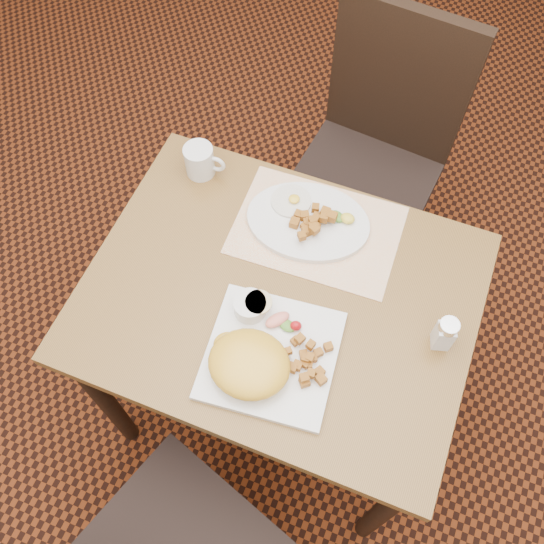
{
  "coord_description": "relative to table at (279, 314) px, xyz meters",
  "views": [
    {
      "loc": [
        0.22,
        -0.6,
        2.0
      ],
      "look_at": [
        -0.02,
        0.01,
        0.82
      ],
      "focal_mm": 40.0,
      "sensor_mm": 36.0,
      "label": 1
    }
  ],
  "objects": [
    {
      "name": "ground",
      "position": [
        0.0,
        0.0,
        -0.64
      ],
      "size": [
        8.0,
        8.0,
        0.0
      ],
      "primitive_type": "plane",
      "color": "black",
      "rests_on": "ground"
    },
    {
      "name": "table",
      "position": [
        0.0,
        0.0,
        0.0
      ],
      "size": [
        0.9,
        0.7,
        0.75
      ],
      "color": "brown",
      "rests_on": "ground"
    },
    {
      "name": "chair_far",
      "position": [
        0.06,
        0.69,
        -0.1
      ],
      "size": [
        0.46,
        0.47,
        0.97
      ],
      "rotation": [
        0.0,
        0.0,
        3.04
      ],
      "color": "black",
      "rests_on": "ground"
    },
    {
      "name": "placemat",
      "position": [
        0.02,
        0.2,
        0.11
      ],
      "size": [
        0.41,
        0.29,
        0.0
      ],
      "primitive_type": "cube",
      "rotation": [
        0.0,
        0.0,
        0.04
      ],
      "color": "white",
      "rests_on": "table"
    },
    {
      "name": "plate_square",
      "position": [
        0.04,
        -0.15,
        0.12
      ],
      "size": [
        0.31,
        0.31,
        0.02
      ],
      "primitive_type": "cube",
      "rotation": [
        0.0,
        0.0,
        0.11
      ],
      "color": "silver",
      "rests_on": "table"
    },
    {
      "name": "plate_oval",
      "position": [
        -0.0,
        0.21,
        0.12
      ],
      "size": [
        0.33,
        0.26,
        0.02
      ],
      "primitive_type": null,
      "rotation": [
        0.0,
        0.0,
        0.13
      ],
      "color": "silver",
      "rests_on": "placemat"
    },
    {
      "name": "hollandaise_mound",
      "position": [
        0.01,
        -0.2,
        0.16
      ],
      "size": [
        0.18,
        0.16,
        0.07
      ],
      "color": "yellow",
      "rests_on": "plate_square"
    },
    {
      "name": "ramekin",
      "position": [
        -0.04,
        -0.07,
        0.15
      ],
      "size": [
        0.08,
        0.08,
        0.04
      ],
      "color": "silver",
      "rests_on": "plate_square"
    },
    {
      "name": "garnish_sq",
      "position": [
        0.04,
        -0.08,
        0.14
      ],
      "size": [
        0.09,
        0.07,
        0.03
      ],
      "color": "#387223",
      "rests_on": "plate_square"
    },
    {
      "name": "fried_egg",
      "position": [
        -0.06,
        0.24,
        0.13
      ],
      "size": [
        0.1,
        0.1,
        0.02
      ],
      "color": "white",
      "rests_on": "plate_oval"
    },
    {
      "name": "garnish_ov",
      "position": [
        0.07,
        0.24,
        0.14
      ],
      "size": [
        0.07,
        0.04,
        0.02
      ],
      "color": "#387223",
      "rests_on": "plate_oval"
    },
    {
      "name": "salt_shaker",
      "position": [
        0.37,
        0.02,
        0.16
      ],
      "size": [
        0.05,
        0.05,
        0.1
      ],
      "color": "white",
      "rests_on": "table"
    },
    {
      "name": "coffee_mug",
      "position": [
        -0.32,
        0.26,
        0.15
      ],
      "size": [
        0.11,
        0.08,
        0.09
      ],
      "color": "silver",
      "rests_on": "table"
    },
    {
      "name": "home_fries_sq",
      "position": [
        0.12,
        -0.14,
        0.14
      ],
      "size": [
        0.11,
        0.12,
        0.03
      ],
      "color": "#AE691C",
      "rests_on": "plate_square"
    },
    {
      "name": "home_fries_ov",
      "position": [
        0.01,
        0.2,
        0.14
      ],
      "size": [
        0.1,
        0.12,
        0.04
      ],
      "color": "#AE691C",
      "rests_on": "plate_oval"
    }
  ]
}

